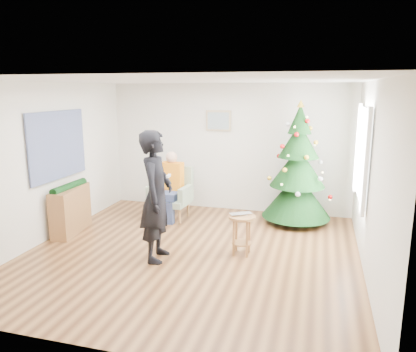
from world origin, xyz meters
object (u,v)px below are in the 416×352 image
(stool, at_px, (242,235))
(standing_man, at_px, (156,196))
(console, at_px, (71,210))
(christmas_tree, at_px, (298,169))
(armchair, at_px, (172,200))

(stool, height_order, standing_man, standing_man)
(standing_man, relative_size, console, 1.92)
(christmas_tree, relative_size, standing_man, 1.20)
(standing_man, distance_m, console, 2.10)
(christmas_tree, relative_size, stool, 3.75)
(console, bearing_deg, armchair, 33.55)
(christmas_tree, distance_m, standing_man, 2.94)
(christmas_tree, relative_size, armchair, 2.30)
(christmas_tree, height_order, armchair, christmas_tree)
(standing_man, bearing_deg, console, 64.11)
(christmas_tree, distance_m, console, 4.16)
(stool, bearing_deg, console, 176.91)
(christmas_tree, xyz_separation_m, armchair, (-2.36, -0.38, -0.67))
(christmas_tree, height_order, console, christmas_tree)
(christmas_tree, xyz_separation_m, stool, (-0.70, -1.78, -0.72))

